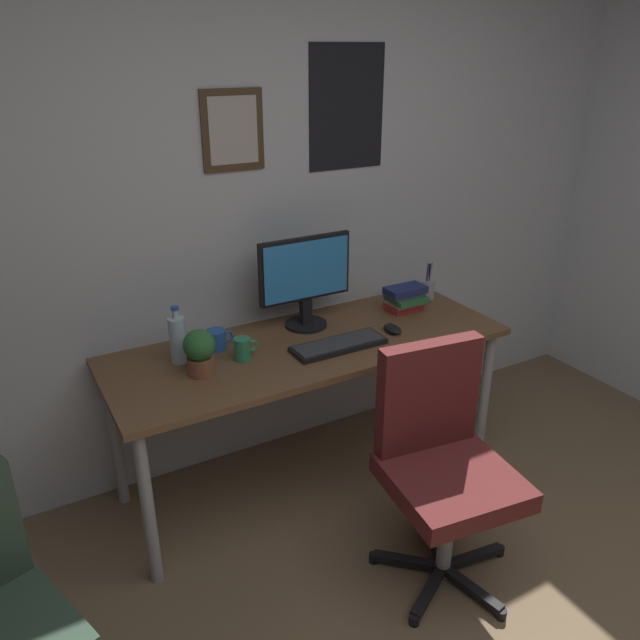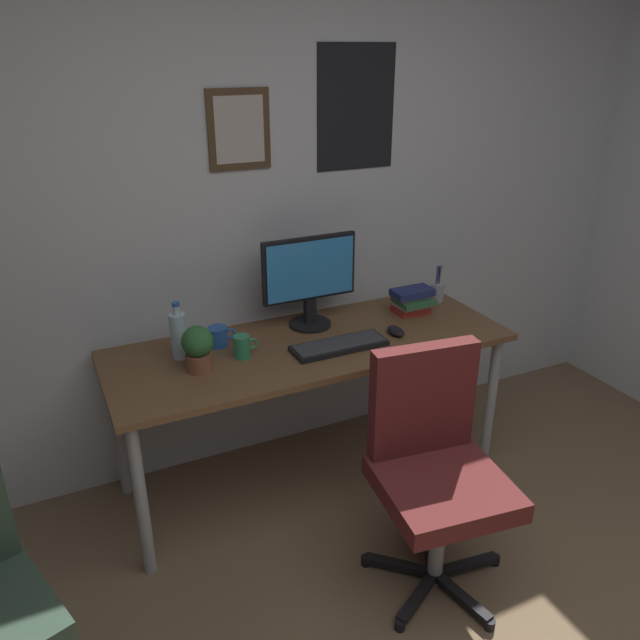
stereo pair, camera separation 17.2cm
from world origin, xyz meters
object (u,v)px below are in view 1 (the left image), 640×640
(coffee_mug_near, at_px, (216,340))
(pen_cup, at_px, (428,288))
(monitor, at_px, (305,278))
(computer_mouse, at_px, (392,329))
(book_stack_left, at_px, (405,298))
(water_bottle, at_px, (178,339))
(potted_plant, at_px, (200,351))
(office_chair, at_px, (442,455))
(keyboard, at_px, (339,345))
(coffee_mug_far, at_px, (243,349))

(coffee_mug_near, relative_size, pen_cup, 0.64)
(monitor, height_order, computer_mouse, monitor)
(monitor, xyz_separation_m, book_stack_left, (0.52, -0.08, -0.17))
(coffee_mug_near, height_order, pen_cup, pen_cup)
(book_stack_left, bearing_deg, water_bottle, 179.31)
(computer_mouse, bearing_deg, potted_plant, 176.75)
(coffee_mug_near, xyz_separation_m, potted_plant, (-0.14, -0.19, 0.06))
(potted_plant, bearing_deg, office_chair, -45.00)
(monitor, bearing_deg, office_chair, -83.92)
(computer_mouse, height_order, coffee_mug_near, coffee_mug_near)
(computer_mouse, bearing_deg, coffee_mug_near, 162.73)
(coffee_mug_near, height_order, potted_plant, potted_plant)
(office_chair, height_order, potted_plant, office_chair)
(potted_plant, bearing_deg, computer_mouse, -3.25)
(computer_mouse, distance_m, coffee_mug_near, 0.81)
(water_bottle, bearing_deg, keyboard, -18.07)
(keyboard, distance_m, computer_mouse, 0.30)
(monitor, distance_m, book_stack_left, 0.55)
(computer_mouse, bearing_deg, book_stack_left, 42.09)
(coffee_mug_near, xyz_separation_m, book_stack_left, (0.98, -0.05, 0.02))
(office_chair, relative_size, coffee_mug_near, 7.44)
(keyboard, relative_size, coffee_mug_near, 3.37)
(water_bottle, bearing_deg, monitor, 6.12)
(office_chair, relative_size, coffee_mug_far, 8.76)
(office_chair, height_order, book_stack_left, office_chair)
(water_bottle, distance_m, potted_plant, 0.15)
(monitor, height_order, potted_plant, monitor)
(keyboard, height_order, potted_plant, potted_plant)
(coffee_mug_near, relative_size, book_stack_left, 0.63)
(potted_plant, height_order, book_stack_left, potted_plant)
(coffee_mug_far, xyz_separation_m, potted_plant, (-0.20, -0.03, 0.05))
(potted_plant, relative_size, pen_cup, 0.98)
(computer_mouse, xyz_separation_m, book_stack_left, (0.21, 0.19, 0.05))
(office_chair, height_order, monitor, monitor)
(office_chair, xyz_separation_m, pen_cup, (0.63, 0.91, 0.26))
(potted_plant, height_order, pen_cup, pen_cup)
(office_chair, distance_m, pen_cup, 1.14)
(keyboard, xyz_separation_m, computer_mouse, (0.30, 0.01, 0.01))
(computer_mouse, height_order, potted_plant, potted_plant)
(water_bottle, xyz_separation_m, book_stack_left, (1.16, -0.01, -0.04))
(coffee_mug_near, bearing_deg, pen_cup, 1.27)
(office_chair, bearing_deg, potted_plant, 135.00)
(potted_plant, xyz_separation_m, book_stack_left, (1.12, 0.13, -0.04))
(office_chair, height_order, coffee_mug_near, office_chair)
(potted_plant, bearing_deg, coffee_mug_far, 9.84)
(monitor, bearing_deg, book_stack_left, -9.03)
(monitor, distance_m, pen_cup, 0.75)
(monitor, height_order, book_stack_left, monitor)
(office_chair, relative_size, computer_mouse, 8.64)
(keyboard, bearing_deg, coffee_mug_near, 151.77)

